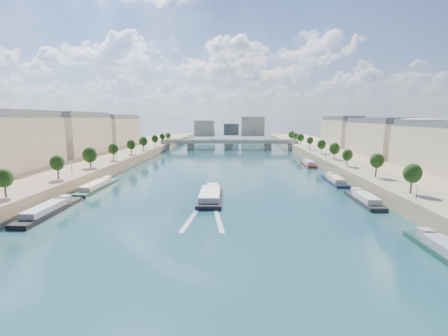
{
  "coord_description": "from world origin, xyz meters",
  "views": [
    {
      "loc": [
        5.6,
        -32.11,
        25.97
      ],
      "look_at": [
        0.67,
        92.25,
        5.0
      ],
      "focal_mm": 24.0,
      "sensor_mm": 36.0,
      "label": 1
    }
  ],
  "objects": [
    {
      "name": "quay_right",
      "position": [
        72.0,
        100.0,
        2.5
      ],
      "size": [
        44.0,
        520.0,
        5.0
      ],
      "primitive_type": "cube",
      "color": "#9E8460",
      "rests_on": "ground"
    },
    {
      "name": "buildings_right",
      "position": [
        85.0,
        112.0,
        16.45
      ],
      "size": [
        16.0,
        226.0,
        23.2
      ],
      "color": "#BCAA91",
      "rests_on": "ground"
    },
    {
      "name": "quay_left",
      "position": [
        -72.0,
        100.0,
        2.5
      ],
      "size": [
        44.0,
        520.0,
        5.0
      ],
      "primitive_type": "cube",
      "color": "#9E8460",
      "rests_on": "ground"
    },
    {
      "name": "pave_left",
      "position": [
        -57.0,
        100.0,
        5.05
      ],
      "size": [
        14.0,
        520.0,
        0.1
      ],
      "primitive_type": "cube",
      "color": "gray",
      "rests_on": "quay_left"
    },
    {
      "name": "ground",
      "position": [
        0.0,
        100.0,
        0.0
      ],
      "size": [
        700.0,
        700.0,
        0.0
      ],
      "primitive_type": "plane",
      "color": "#0B2631",
      "rests_on": "ground"
    },
    {
      "name": "wake",
      "position": [
        -2.52,
        45.22,
        0.02
      ],
      "size": [
        10.76,
        26.0,
        0.04
      ],
      "color": "silver",
      "rests_on": "ground"
    },
    {
      "name": "tour_barge",
      "position": [
        -2.52,
        61.86,
        0.96
      ],
      "size": [
        8.34,
        26.44,
        3.67
      ],
      "rotation": [
        0.0,
        0.0,
        0.03
      ],
      "color": "black",
      "rests_on": "ground"
    },
    {
      "name": "trees_right",
      "position": [
        55.0,
        110.0,
        10.48
      ],
      "size": [
        4.8,
        268.8,
        8.26
      ],
      "color": "#382B1E",
      "rests_on": "ground"
    },
    {
      "name": "trees_left",
      "position": [
        -55.0,
        102.0,
        10.48
      ],
      "size": [
        4.8,
        268.8,
        8.26
      ],
      "color": "#382B1E",
      "rests_on": "ground"
    },
    {
      "name": "pave_right",
      "position": [
        57.0,
        100.0,
        5.05
      ],
      "size": [
        14.0,
        520.0,
        0.1
      ],
      "primitive_type": "cube",
      "color": "gray",
      "rests_on": "quay_right"
    },
    {
      "name": "bridge",
      "position": [
        0.0,
        216.07,
        5.08
      ],
      "size": [
        112.0,
        12.0,
        8.15
      ],
      "color": "#C1B79E",
      "rests_on": "ground"
    },
    {
      "name": "moored_barges_left",
      "position": [
        -45.5,
        28.85,
        0.84
      ],
      "size": [
        5.0,
        124.44,
        3.6
      ],
      "color": "#1C1E3E",
      "rests_on": "ground"
    },
    {
      "name": "lamps_right",
      "position": [
        52.5,
        105.0,
        7.78
      ],
      "size": [
        0.36,
        200.36,
        4.28
      ],
      "color": "black",
      "rests_on": "ground"
    },
    {
      "name": "lamps_left",
      "position": [
        -52.5,
        90.0,
        7.78
      ],
      "size": [
        0.36,
        200.36,
        4.28
      ],
      "color": "black",
      "rests_on": "ground"
    },
    {
      "name": "skyline",
      "position": [
        3.19,
        319.52,
        14.66
      ],
      "size": [
        79.0,
        42.0,
        22.0
      ],
      "color": "#BCAA91",
      "rests_on": "ground"
    },
    {
      "name": "buildings_left",
      "position": [
        -85.0,
        112.0,
        16.45
      ],
      "size": [
        16.0,
        226.0,
        23.2
      ],
      "color": "#BCAA91",
      "rests_on": "ground"
    },
    {
      "name": "moored_barges_right",
      "position": [
        45.5,
        76.54,
        0.84
      ],
      "size": [
        5.0,
        127.16,
        3.6
      ],
      "color": "#194036",
      "rests_on": "ground"
    }
  ]
}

